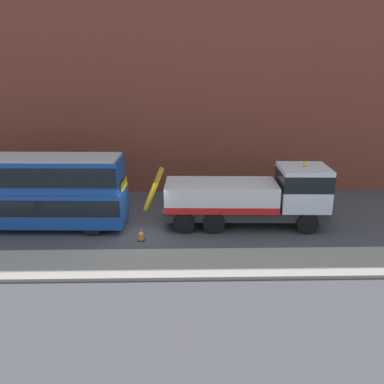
% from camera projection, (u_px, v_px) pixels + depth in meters
% --- Properties ---
extents(ground_plane, '(120.00, 120.00, 0.00)m').
position_uv_depth(ground_plane, '(144.00, 229.00, 22.44)').
color(ground_plane, '#424247').
extents(near_kerb, '(60.00, 2.80, 0.15)m').
position_uv_depth(near_kerb, '(136.00, 264.00, 18.41)').
color(near_kerb, gray).
rests_on(near_kerb, ground_plane).
extents(building_facade, '(60.00, 1.50, 16.00)m').
position_uv_depth(building_facade, '(150.00, 74.00, 27.22)').
color(building_facade, brown).
rests_on(building_facade, ground_plane).
extents(recovery_tow_truck, '(10.18, 2.94, 3.67)m').
position_uv_depth(recovery_tow_truck, '(253.00, 196.00, 22.48)').
color(recovery_tow_truck, '#2D2D2D').
rests_on(recovery_tow_truck, ground_plane).
extents(double_decker_bus, '(11.11, 2.92, 4.06)m').
position_uv_depth(double_decker_bus, '(23.00, 189.00, 22.09)').
color(double_decker_bus, '#19479E').
rests_on(double_decker_bus, ground_plane).
extents(traffic_cone_near_bus, '(0.36, 0.36, 0.72)m').
position_uv_depth(traffic_cone_near_bus, '(141.00, 234.00, 20.95)').
color(traffic_cone_near_bus, orange).
rests_on(traffic_cone_near_bus, ground_plane).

